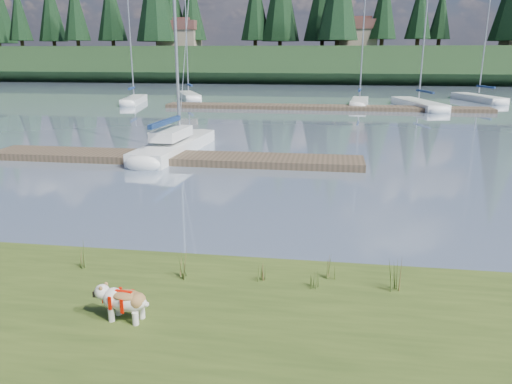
# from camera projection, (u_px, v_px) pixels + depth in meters

# --- Properties ---
(ground) EXTENTS (200.00, 200.00, 0.00)m
(ground) POSITION_uv_depth(u_px,v_px,m) (299.00, 109.00, 40.70)
(ground) COLOR gray
(ground) RESTS_ON ground
(ridge) EXTENTS (200.00, 20.00, 5.00)m
(ridge) POSITION_uv_depth(u_px,v_px,m) (317.00, 64.00, 80.94)
(ridge) COLOR #1A3017
(ridge) RESTS_ON ground
(bulldog) EXTENTS (0.94, 0.46, 0.56)m
(bulldog) POSITION_uv_depth(u_px,v_px,m) (124.00, 300.00, 7.94)
(bulldog) COLOR silver
(bulldog) RESTS_ON bank
(sailboat_main) EXTENTS (2.14, 8.05, 11.54)m
(sailboat_main) POSITION_uv_depth(u_px,v_px,m) (180.00, 142.00, 23.48)
(sailboat_main) COLOR white
(sailboat_main) RESTS_ON ground
(dock_near) EXTENTS (16.00, 2.00, 0.30)m
(dock_near) POSITION_uv_depth(u_px,v_px,m) (173.00, 158.00, 21.24)
(dock_near) COLOR #4C3D2C
(dock_near) RESTS_ON ground
(dock_far) EXTENTS (26.00, 2.20, 0.30)m
(dock_far) POSITION_uv_depth(u_px,v_px,m) (324.00, 107.00, 40.37)
(dock_far) COLOR #4C3D2C
(dock_far) RESTS_ON ground
(sailboat_bg_0) EXTENTS (2.55, 6.84, 9.89)m
(sailboat_bg_0) POSITION_uv_depth(u_px,v_px,m) (135.00, 99.00, 45.51)
(sailboat_bg_0) COLOR white
(sailboat_bg_0) RESTS_ON ground
(sailboat_bg_1) EXTENTS (4.32, 7.12, 10.82)m
(sailboat_bg_1) POSITION_uv_depth(u_px,v_px,m) (188.00, 95.00, 49.90)
(sailboat_bg_1) COLOR white
(sailboat_bg_1) RESTS_ON ground
(sailboat_bg_2) EXTENTS (1.91, 6.74, 10.14)m
(sailboat_bg_2) POSITION_uv_depth(u_px,v_px,m) (360.00, 101.00, 43.43)
(sailboat_bg_2) COLOR white
(sailboat_bg_2) RESTS_ON ground
(sailboat_bg_3) EXTENTS (3.89, 9.29, 13.28)m
(sailboat_bg_3) POSITION_uv_depth(u_px,v_px,m) (415.00, 103.00, 42.38)
(sailboat_bg_3) COLOR white
(sailboat_bg_3) RESTS_ON ground
(sailboat_bg_4) EXTENTS (3.82, 8.14, 11.83)m
(sailboat_bg_4) POSITION_uv_depth(u_px,v_px,m) (474.00, 97.00, 47.49)
(sailboat_bg_4) COLOR white
(sailboat_bg_4) RESTS_ON ground
(weed_0) EXTENTS (0.17, 0.14, 0.69)m
(weed_0) POSITION_uv_depth(u_px,v_px,m) (182.00, 263.00, 9.44)
(weed_0) COLOR #475B23
(weed_0) RESTS_ON bank
(weed_1) EXTENTS (0.17, 0.14, 0.46)m
(weed_1) POSITION_uv_depth(u_px,v_px,m) (264.00, 271.00, 9.35)
(weed_1) COLOR #475B23
(weed_1) RESTS_ON bank
(weed_2) EXTENTS (0.17, 0.14, 0.60)m
(weed_2) POSITION_uv_depth(u_px,v_px,m) (330.00, 265.00, 9.45)
(weed_2) COLOR #475B23
(weed_2) RESTS_ON bank
(weed_3) EXTENTS (0.17, 0.14, 0.63)m
(weed_3) POSITION_uv_depth(u_px,v_px,m) (84.00, 255.00, 9.91)
(weed_3) COLOR #475B23
(weed_3) RESTS_ON bank
(weed_4) EXTENTS (0.17, 0.14, 0.40)m
(weed_4) POSITION_uv_depth(u_px,v_px,m) (313.00, 279.00, 9.07)
(weed_4) COLOR #475B23
(weed_4) RESTS_ON bank
(weed_5) EXTENTS (0.17, 0.14, 0.68)m
(weed_5) POSITION_uv_depth(u_px,v_px,m) (395.00, 275.00, 8.97)
(weed_5) COLOR #475B23
(weed_5) RESTS_ON bank
(mud_lip) EXTENTS (60.00, 0.50, 0.14)m
(mud_lip) POSITION_uv_depth(u_px,v_px,m) (202.00, 268.00, 10.60)
(mud_lip) COLOR #33281C
(mud_lip) RESTS_ON ground
(conifer_1) EXTENTS (4.40, 4.40, 11.30)m
(conifer_1) POSITION_uv_depth(u_px,v_px,m) (75.00, 9.00, 82.37)
(conifer_1) COLOR #382619
(conifer_1) RESTS_ON ridge
(conifer_3) EXTENTS (4.84, 4.84, 12.25)m
(conifer_3) POSITION_uv_depth(u_px,v_px,m) (255.00, 4.00, 78.91)
(conifer_3) COLOR #382619
(conifer_3) RESTS_ON ridge
(conifer_5) EXTENTS (3.96, 3.96, 10.35)m
(conifer_5) POSITION_uv_depth(u_px,v_px,m) (420.00, 7.00, 73.68)
(conifer_5) COLOR #382619
(conifer_5) RESTS_ON ridge
(house_0) EXTENTS (6.30, 5.30, 4.65)m
(house_0) POSITION_uv_depth(u_px,v_px,m) (180.00, 33.00, 79.92)
(house_0) COLOR gray
(house_0) RESTS_ON ridge
(house_1) EXTENTS (6.30, 5.30, 4.65)m
(house_1) POSITION_uv_depth(u_px,v_px,m) (357.00, 33.00, 76.87)
(house_1) COLOR gray
(house_1) RESTS_ON ridge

